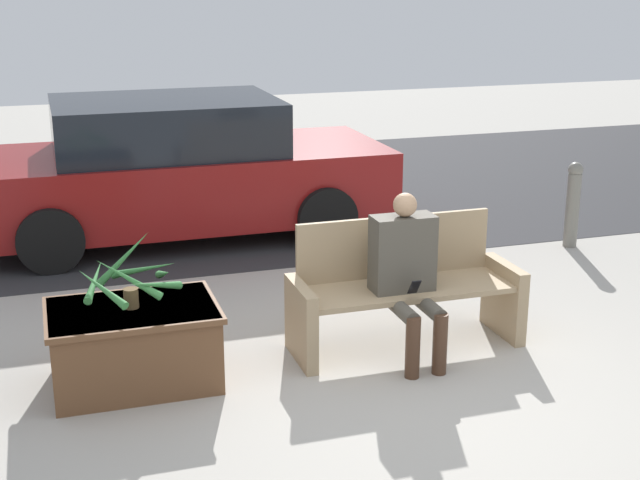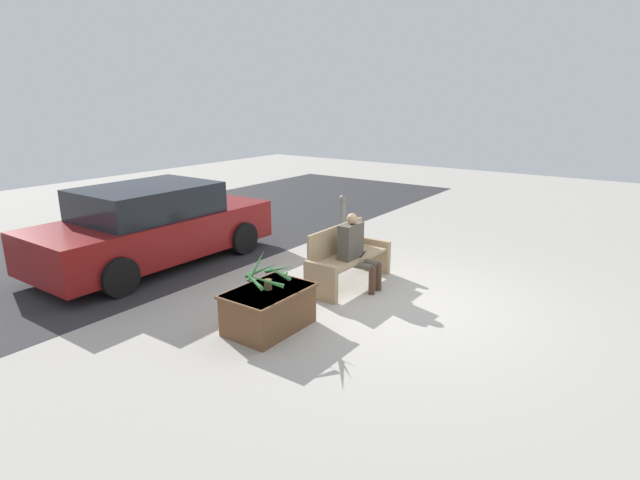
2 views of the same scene
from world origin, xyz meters
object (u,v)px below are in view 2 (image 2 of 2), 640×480
object	(u,v)px
person_seated	(355,247)
potted_plant	(268,274)
bollard_post	(343,214)
bench	(347,258)
parked_car	(153,226)
planter_box	(269,308)

from	to	relation	value
person_seated	potted_plant	bearing A→B (deg)	176.73
bollard_post	bench	bearing A→B (deg)	-145.69
bench	parked_car	bearing A→B (deg)	108.77
bench	person_seated	size ratio (longest dim) A/B	1.43
potted_plant	parked_car	bearing A→B (deg)	76.50
person_seated	bollard_post	xyz separation A→B (m)	(2.68, 1.98, -0.21)
parked_car	bollard_post	distance (m)	4.13
bollard_post	parked_car	bearing A→B (deg)	156.49
person_seated	potted_plant	distance (m)	1.95
planter_box	parked_car	bearing A→B (deg)	76.40
person_seated	bollard_post	world-z (taller)	person_seated
potted_plant	parked_car	world-z (taller)	parked_car
potted_plant	parked_car	size ratio (longest dim) A/B	0.16
potted_plant	parked_car	distance (m)	3.61
person_seated	bench	bearing A→B (deg)	72.83
bench	planter_box	distance (m)	2.02
bench	planter_box	bearing A→B (deg)	-177.81
person_seated	planter_box	bearing A→B (deg)	176.54
planter_box	parked_car	xyz separation A→B (m)	(0.85, 3.51, 0.42)
planter_box	potted_plant	xyz separation A→B (m)	(0.00, -0.01, 0.47)
planter_box	parked_car	size ratio (longest dim) A/B	0.26
planter_box	bench	bearing A→B (deg)	2.19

